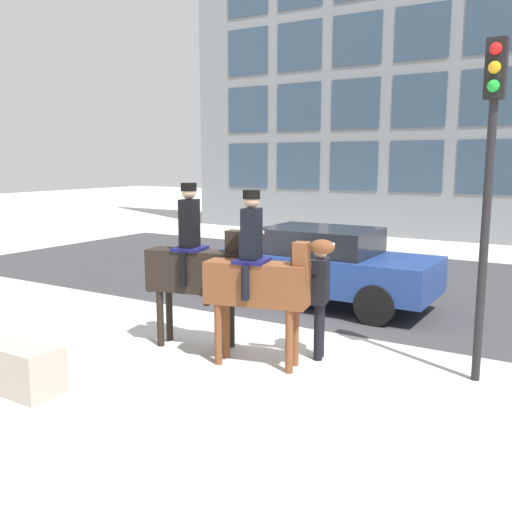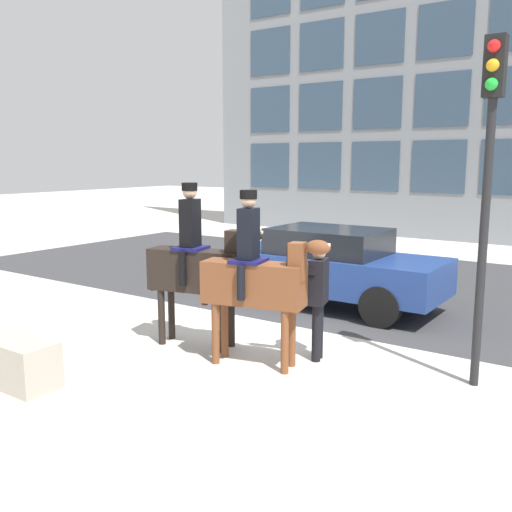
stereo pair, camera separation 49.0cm
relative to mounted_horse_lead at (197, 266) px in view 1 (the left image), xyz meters
The scene contains 7 objects.
ground_plane 1.88m from the mounted_horse_lead, 68.20° to the left, with size 80.00×80.00×0.00m, color beige.
road_surface 6.17m from the mounted_horse_lead, 85.19° to the left, with size 21.91×8.50×0.01m.
mounted_horse_lead is the anchor object (origin of this frame).
mounted_horse_companion 1.26m from the mounted_horse_lead, ahead, with size 1.89×0.75×2.49m.
pedestrian_bystander 1.92m from the mounted_horse_lead, 14.87° to the left, with size 0.80×0.60×1.70m.
street_car_near_lane 3.47m from the mounted_horse_lead, 79.93° to the left, with size 4.33×1.87×1.57m.
traffic_light 4.38m from the mounted_horse_lead, 11.37° to the left, with size 0.24×0.29×4.35m.
Camera 1 is at (4.75, -8.14, 2.90)m, focal length 40.00 mm.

